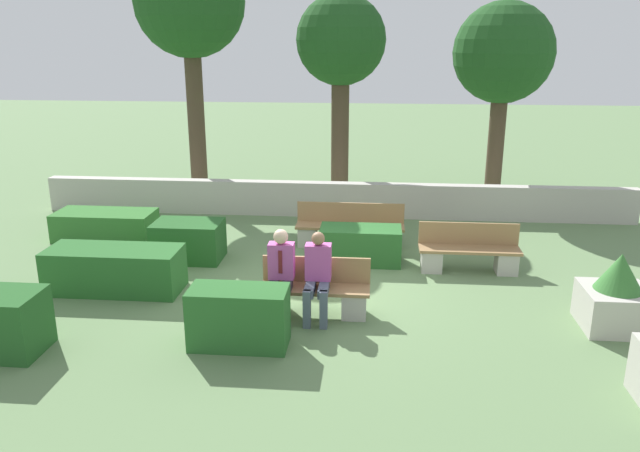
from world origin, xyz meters
The scene contains 16 objects.
ground_plane centered at (0.00, 0.00, 0.00)m, with size 60.00×60.00×0.00m, color #607F51.
perimeter_wall centered at (0.00, 4.29, 0.40)m, with size 13.59×0.30×0.79m.
bench_front centered at (0.10, -1.08, 0.31)m, with size 1.64×0.48×0.84m.
bench_left_side centered at (0.48, 2.16, 0.33)m, with size 2.14×0.49×0.84m.
bench_right_side centered at (2.64, 0.95, 0.32)m, with size 1.77×0.48×0.84m.
person_seated_man centered at (-0.40, -1.22, 0.73)m, with size 0.38×0.63×1.32m.
person_seated_woman centered at (0.15, -1.22, 0.71)m, with size 0.38×0.63×1.30m.
hedge_block_near_right centered at (-0.82, -2.18, 0.41)m, with size 1.32×0.61×0.82m.
hedge_block_mid_left centered at (-3.25, -0.48, 0.36)m, with size 2.17×0.84×0.72m.
hedge_block_mid_right centered at (-4.56, 2.14, 0.29)m, with size 2.00×0.89×0.58m.
hedge_block_far_left centered at (-2.49, 1.09, 0.36)m, with size 1.25×0.83×0.73m.
hedge_block_far_right centered at (0.71, 1.22, 0.33)m, with size 1.48×0.71×0.67m.
planter_corner_right centered at (4.41, -1.16, 0.47)m, with size 0.92×0.92×1.12m.
tree_leftmost centered at (-3.53, 5.57, 4.71)m, with size 2.63×2.63×6.13m.
tree_center_left centered at (0.05, 5.73, 3.80)m, with size 2.15×2.15×5.01m.
tree_center_right centered at (3.90, 6.00, 3.58)m, with size 2.39×2.39×4.84m.
Camera 1 is at (0.96, -9.68, 4.01)m, focal length 35.00 mm.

